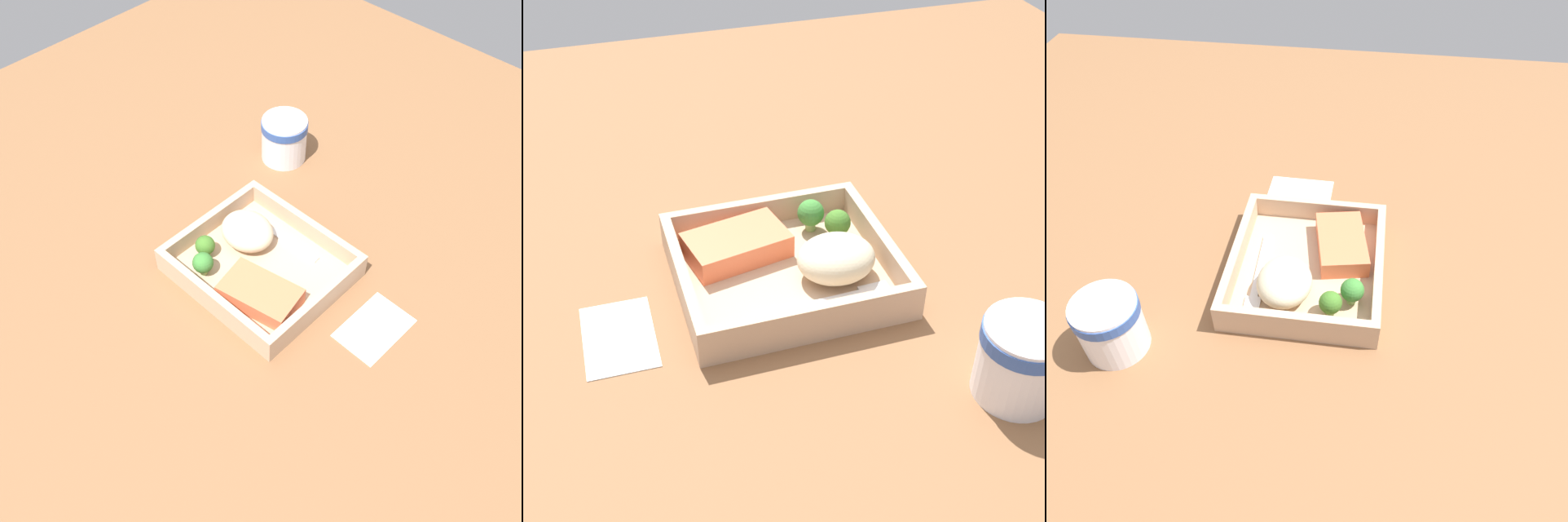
{
  "view_description": "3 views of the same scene",
  "coord_description": "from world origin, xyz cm",
  "views": [
    {
      "loc": [
        -41.85,
        43.36,
        75.67
      ],
      "look_at": [
        0.0,
        0.0,
        2.7
      ],
      "focal_mm": 42.0,
      "sensor_mm": 36.0,
      "label": 1
    },
    {
      "loc": [
        -19.36,
        -61.95,
        53.17
      ],
      "look_at": [
        0.0,
        0.0,
        2.7
      ],
      "focal_mm": 50.0,
      "sensor_mm": 36.0,
      "label": 2
    },
    {
      "loc": [
        51.51,
        7.15,
        55.73
      ],
      "look_at": [
        0.0,
        0.0,
        2.7
      ],
      "focal_mm": 35.0,
      "sensor_mm": 36.0,
      "label": 3
    }
  ],
  "objects": [
    {
      "name": "ground_plane",
      "position": [
        0.0,
        0.0,
        -1.0
      ],
      "size": [
        160.0,
        160.0,
        2.0
      ],
      "primitive_type": "cube",
      "color": "brown"
    },
    {
      "name": "takeout_tray",
      "position": [
        0.0,
        0.0,
        0.6
      ],
      "size": [
        24.52,
        21.91,
        1.2
      ],
      "primitive_type": "cube",
      "color": "tan",
      "rests_on": "ground_plane"
    },
    {
      "name": "tray_rim",
      "position": [
        0.0,
        0.0,
        2.86
      ],
      "size": [
        24.52,
        21.91,
        3.33
      ],
      "color": "tan",
      "rests_on": "takeout_tray"
    },
    {
      "name": "salmon_fillet",
      "position": [
        -4.34,
        4.64,
        2.65
      ],
      "size": [
        12.73,
        9.11,
        2.89
      ],
      "primitive_type": "cube",
      "rotation": [
        0.0,
        0.0,
        0.2
      ],
      "color": "#F17248",
      "rests_on": "takeout_tray"
    },
    {
      "name": "mashed_potatoes",
      "position": [
        5.35,
        -2.43,
        3.62
      ],
      "size": [
        8.93,
        7.7,
        4.85
      ],
      "primitive_type": "ellipsoid",
      "color": "beige",
      "rests_on": "takeout_tray"
    },
    {
      "name": "broccoli_floret_1",
      "position": [
        8.06,
        4.25,
        3.41
      ],
      "size": [
        3.17,
        3.17,
        3.89
      ],
      "color": "#7BA253",
      "rests_on": "takeout_tray"
    },
    {
      "name": "broccoli_floret_2",
      "position": [
        5.59,
        6.97,
        3.56
      ],
      "size": [
        3.29,
        3.29,
        4.11
      ],
      "color": "#86AF64",
      "rests_on": "takeout_tray"
    },
    {
      "name": "fork",
      "position": [
        3.41,
        -6.74,
        1.42
      ],
      "size": [
        15.85,
        2.32,
        0.44
      ],
      "color": "silver",
      "rests_on": "takeout_tray"
    },
    {
      "name": "paper_cup",
      "position": [
        16.13,
        -22.85,
        4.68
      ],
      "size": [
        8.44,
        8.44,
        8.38
      ],
      "color": "white",
      "rests_on": "ground_plane"
    },
    {
      "name": "receipt_slip",
      "position": [
        -19.45,
        -3.96,
        0.12
      ],
      "size": [
        7.62,
        11.23,
        0.24
      ],
      "primitive_type": "cube",
      "rotation": [
        0.0,
        0.0,
        -0.02
      ],
      "color": "white",
      "rests_on": "ground_plane"
    }
  ]
}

